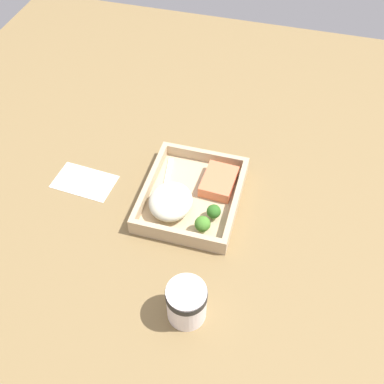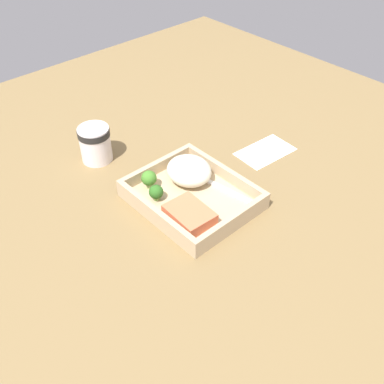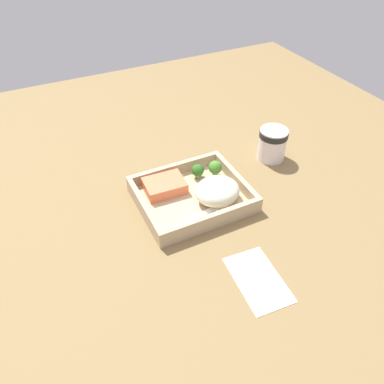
% 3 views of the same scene
% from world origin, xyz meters
% --- Properties ---
extents(ground_plane, '(1.60, 1.60, 0.02)m').
position_xyz_m(ground_plane, '(0.00, 0.00, -0.01)').
color(ground_plane, olive).
extents(takeout_tray, '(0.25, 0.21, 0.01)m').
position_xyz_m(takeout_tray, '(0.00, 0.00, 0.01)').
color(takeout_tray, tan).
rests_on(takeout_tray, ground_plane).
extents(tray_rim, '(0.25, 0.21, 0.03)m').
position_xyz_m(tray_rim, '(0.00, 0.00, 0.03)').
color(tray_rim, tan).
rests_on(tray_rim, takeout_tray).
extents(salmon_fillet, '(0.10, 0.08, 0.03)m').
position_xyz_m(salmon_fillet, '(-0.05, 0.05, 0.03)').
color(salmon_fillet, '#E6724A').
rests_on(salmon_fillet, takeout_tray).
extents(mashed_potatoes, '(0.10, 0.09, 0.05)m').
position_xyz_m(mashed_potatoes, '(0.05, -0.03, 0.04)').
color(mashed_potatoes, '#E9E5C6').
rests_on(mashed_potatoes, takeout_tray).
extents(broccoli_floret_1, '(0.03, 0.03, 0.04)m').
position_xyz_m(broccoli_floret_1, '(0.04, 0.06, 0.03)').
color(broccoli_floret_1, '#81AB5A').
rests_on(broccoli_floret_1, takeout_tray).
extents(broccoli_floret_2, '(0.03, 0.03, 0.04)m').
position_xyz_m(broccoli_floret_2, '(0.09, 0.05, 0.04)').
color(broccoli_floret_2, '#89A260').
rests_on(broccoli_floret_2, takeout_tray).
extents(fork, '(0.16, 0.04, 0.00)m').
position_xyz_m(fork, '(-0.01, -0.06, 0.01)').
color(fork, white).
rests_on(fork, takeout_tray).
extents(paper_cup, '(0.07, 0.07, 0.09)m').
position_xyz_m(paper_cup, '(0.27, 0.06, 0.05)').
color(paper_cup, white).
rests_on(paper_cup, ground_plane).
extents(receipt_slip, '(0.09, 0.15, 0.00)m').
position_xyz_m(receipt_slip, '(0.01, -0.26, 0.00)').
color(receipt_slip, white).
rests_on(receipt_slip, ground_plane).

